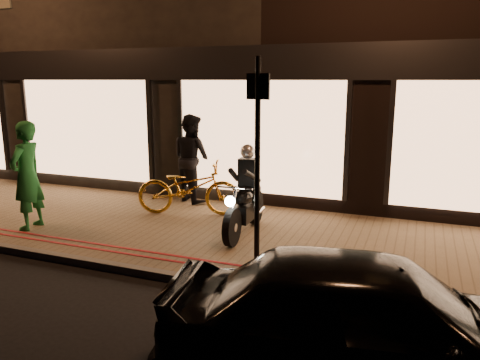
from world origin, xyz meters
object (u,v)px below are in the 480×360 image
(person_green, at_px, (27,176))
(sign_post, at_px, (257,154))
(bicycle_gold, at_px, (189,188))
(motorcycle, at_px, (245,200))
(parked_car, at_px, (374,324))

(person_green, bearing_deg, sign_post, 80.08)
(sign_post, bearing_deg, person_green, 177.13)
(sign_post, relative_size, bicycle_gold, 1.44)
(motorcycle, height_order, sign_post, sign_post)
(sign_post, height_order, parked_car, sign_post)
(bicycle_gold, distance_m, parked_car, 5.81)
(sign_post, xyz_separation_m, parked_car, (1.84, -2.08, -1.13))
(motorcycle, bearing_deg, parked_car, -55.86)
(motorcycle, xyz_separation_m, parked_car, (2.54, -3.46, -0.07))
(parked_car, bearing_deg, person_green, 60.38)
(sign_post, distance_m, bicycle_gold, 3.24)
(bicycle_gold, bearing_deg, sign_post, -150.55)
(person_green, distance_m, parked_car, 6.75)
(bicycle_gold, xyz_separation_m, parked_car, (4.04, -4.18, -0.01))
(person_green, bearing_deg, parked_car, 62.99)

